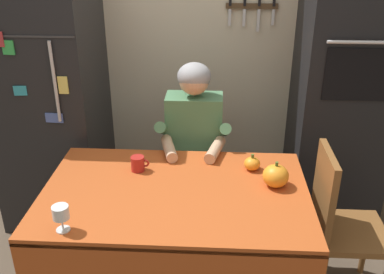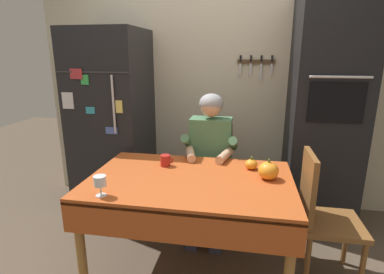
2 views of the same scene
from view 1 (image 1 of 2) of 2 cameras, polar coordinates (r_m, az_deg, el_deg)
name	(u,v)px [view 1 (image 1 of 2)]	position (r m, az deg, el deg)	size (l,w,h in m)	color
back_wall_assembly	(197,32)	(3.28, 0.61, 13.47)	(3.70, 0.13, 2.60)	beige
refrigerator	(51,100)	(3.22, -17.89, 4.61)	(0.68, 0.71, 1.80)	black
wall_oven	(343,83)	(3.12, 19.09, 6.67)	(0.60, 0.64, 2.10)	black
dining_table	(175,206)	(2.35, -2.20, -8.92)	(1.40, 0.90, 0.74)	#9E6B33
chair_behind_person	(195,159)	(3.09, 0.39, -2.89)	(0.40, 0.40, 0.93)	brown
seated_person	(194,142)	(2.82, 0.21, -0.67)	(0.47, 0.55, 1.25)	#38384C
chair_right_side	(338,220)	(2.62, 18.50, -10.24)	(0.40, 0.40, 0.93)	brown
coffee_mug	(138,164)	(2.49, -7.03, -3.45)	(0.10, 0.08, 0.09)	#B2231E
wine_glass	(61,214)	(2.07, -16.70, -9.52)	(0.08, 0.08, 0.13)	white
pumpkin_large	(276,176)	(2.37, 10.83, -4.98)	(0.14, 0.14, 0.14)	orange
pumpkin_medium	(252,164)	(2.51, 7.82, -3.44)	(0.09, 0.09, 0.10)	orange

